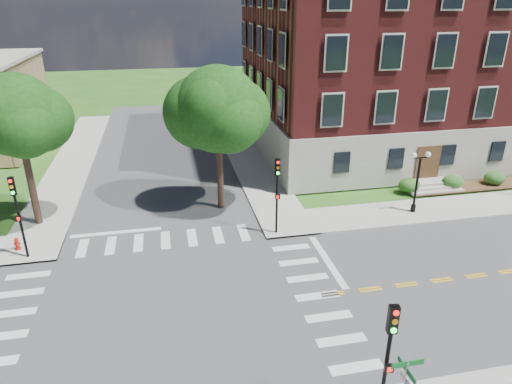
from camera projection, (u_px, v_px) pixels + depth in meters
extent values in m
plane|color=#285818|center=(169.00, 315.00, 21.12)|extent=(160.00, 160.00, 0.00)
cube|color=#3D3D3F|center=(169.00, 315.00, 21.11)|extent=(90.00, 12.00, 0.01)
cube|color=#3D3D3F|center=(169.00, 315.00, 21.11)|extent=(12.00, 90.00, 0.01)
cube|color=#9E9B93|center=(494.00, 204.00, 32.33)|extent=(34.00, 3.50, 0.12)
cube|color=#9E9B93|center=(245.00, 151.00, 43.22)|extent=(3.50, 34.00, 0.12)
cube|color=#9E9B93|center=(73.00, 162.00, 40.35)|extent=(3.50, 34.00, 0.12)
cube|color=silver|center=(327.00, 261.00, 25.45)|extent=(0.40, 5.50, 0.00)
cube|color=gray|center=(410.00, 123.00, 44.48)|extent=(30.00, 20.00, 4.20)
cube|color=maroon|center=(422.00, 37.00, 41.32)|extent=(29.55, 19.70, 11.80)
cube|color=#472D19|center=(428.00, 164.00, 34.86)|extent=(2.00, 0.10, 2.80)
cylinder|color=#2F2017|center=(33.00, 190.00, 28.58)|extent=(0.44, 0.44, 4.59)
sphere|color=#14370F|center=(17.00, 115.00, 26.69)|extent=(4.95, 4.95, 4.95)
cylinder|color=#2F2017|center=(220.00, 179.00, 31.08)|extent=(0.44, 0.44, 4.00)
sphere|color=#14370F|center=(218.00, 109.00, 29.17)|extent=(5.62, 5.62, 5.62)
cylinder|color=black|center=(384.00, 378.00, 15.02)|extent=(0.14, 0.14, 3.80)
cube|color=black|center=(393.00, 319.00, 14.07)|extent=(0.35, 0.27, 1.00)
cylinder|color=red|center=(396.00, 313.00, 13.82)|extent=(0.19, 0.08, 0.18)
cylinder|color=orange|center=(395.00, 322.00, 13.95)|extent=(0.19, 0.08, 0.18)
cylinder|color=#19E533|center=(394.00, 331.00, 14.08)|extent=(0.19, 0.08, 0.18)
cube|color=black|center=(389.00, 368.00, 14.62)|extent=(0.32, 0.17, 0.30)
cylinder|color=black|center=(277.00, 204.00, 27.55)|extent=(0.14, 0.14, 3.80)
cube|color=black|center=(277.00, 167.00, 26.60)|extent=(0.37, 0.31, 1.00)
cylinder|color=red|center=(278.00, 162.00, 26.35)|extent=(0.19, 0.10, 0.18)
cylinder|color=orange|center=(278.00, 168.00, 26.48)|extent=(0.19, 0.10, 0.18)
cylinder|color=#19E533|center=(278.00, 173.00, 26.61)|extent=(0.19, 0.10, 0.18)
cube|color=black|center=(278.00, 196.00, 27.15)|extent=(0.32, 0.20, 0.30)
cylinder|color=black|center=(21.00, 227.00, 24.89)|extent=(0.14, 0.14, 3.80)
cube|color=black|center=(12.00, 186.00, 23.94)|extent=(0.37, 0.31, 1.00)
cylinder|color=red|center=(10.00, 181.00, 23.70)|extent=(0.19, 0.11, 0.18)
cylinder|color=orange|center=(11.00, 187.00, 23.83)|extent=(0.19, 0.11, 0.18)
cylinder|color=#19E533|center=(13.00, 193.00, 23.96)|extent=(0.19, 0.11, 0.18)
cube|color=black|center=(18.00, 218.00, 24.49)|extent=(0.32, 0.21, 0.30)
cylinder|color=black|center=(413.00, 208.00, 30.93)|extent=(0.32, 0.32, 0.50)
cylinder|color=black|center=(417.00, 186.00, 30.28)|extent=(0.16, 0.16, 3.80)
cube|color=black|center=(421.00, 158.00, 29.51)|extent=(1.00, 0.06, 0.06)
sphere|color=white|center=(414.00, 155.00, 29.34)|extent=(0.36, 0.36, 0.36)
sphere|color=white|center=(428.00, 154.00, 29.52)|extent=(0.36, 0.36, 0.36)
cube|color=#0B5E22|center=(408.00, 364.00, 14.11)|extent=(1.10, 0.03, 0.20)
cube|color=#0B5E22|center=(407.00, 370.00, 14.21)|extent=(0.03, 1.10, 0.20)
cube|color=silver|center=(406.00, 381.00, 14.40)|extent=(0.03, 0.75, 0.25)
cylinder|color=#9C1B0C|center=(18.00, 248.00, 26.36)|extent=(0.32, 0.32, 0.10)
cylinder|color=#9C1B0C|center=(17.00, 245.00, 26.26)|extent=(0.22, 0.22, 0.60)
sphere|color=#9C1B0C|center=(16.00, 240.00, 26.13)|extent=(0.24, 0.24, 0.24)
cylinder|color=#9C1B0C|center=(17.00, 244.00, 26.23)|extent=(0.35, 0.12, 0.12)
cylinder|color=#9C1B0C|center=(17.00, 244.00, 26.23)|extent=(0.12, 0.35, 0.12)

